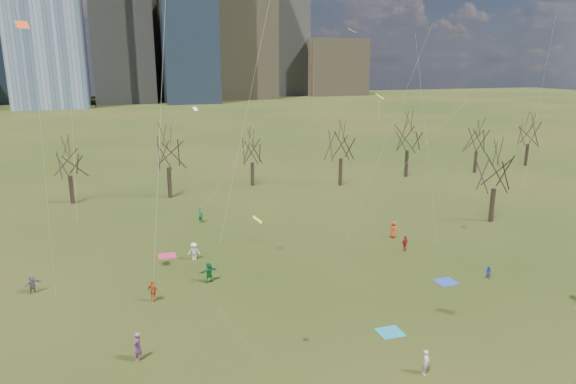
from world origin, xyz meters
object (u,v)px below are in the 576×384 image
object	(u,v)px
blanket_navy	(446,282)
person_4	(153,291)
blanket_teal	(390,332)
person_1	(426,362)
blanket_crimson	(167,256)

from	to	relation	value
blanket_navy	person_4	distance (m)	23.25
blanket_teal	person_4	world-z (taller)	person_4
person_4	blanket_navy	bearing A→B (deg)	-147.49
person_1	person_4	world-z (taller)	person_4
person_1	blanket_crimson	bearing A→B (deg)	76.59
blanket_navy	person_4	size ratio (longest dim) A/B	0.94
blanket_teal	person_4	xyz separation A→B (m)	(-14.55, 9.68, 0.83)
blanket_teal	blanket_navy	xyz separation A→B (m)	(8.33, 5.64, 0.00)
blanket_navy	person_4	bearing A→B (deg)	169.99
blanket_teal	blanket_navy	size ratio (longest dim) A/B	1.00
blanket_navy	blanket_crimson	world-z (taller)	same
blanket_teal	person_4	size ratio (longest dim) A/B	0.94
blanket_crimson	person_4	world-z (taller)	person_4
person_1	blanket_navy	bearing A→B (deg)	8.87
blanket_teal	blanket_crimson	world-z (taller)	same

